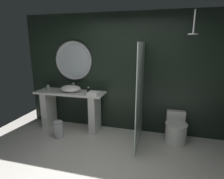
{
  "coord_description": "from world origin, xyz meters",
  "views": [
    {
      "loc": [
        0.77,
        -2.18,
        1.97
      ],
      "look_at": [
        -0.06,
        0.89,
        1.18
      ],
      "focal_mm": 30.25,
      "sensor_mm": 36.0,
      "label": 1
    }
  ],
  "objects_px": {
    "vessel_sink": "(71,89)",
    "folded_hand_towel": "(94,94)",
    "soap_dispenser": "(89,90)",
    "toilet": "(176,129)",
    "tumbler_cup": "(48,87)",
    "round_wall_mirror": "(73,61)",
    "rain_shower_head": "(193,30)",
    "waste_bin": "(58,129)"
  },
  "relations": [
    {
      "from": "vessel_sink",
      "to": "folded_hand_towel",
      "type": "relative_size",
      "value": 1.97
    },
    {
      "from": "soap_dispenser",
      "to": "toilet",
      "type": "height_order",
      "value": "soap_dispenser"
    },
    {
      "from": "tumbler_cup",
      "to": "round_wall_mirror",
      "type": "distance_m",
      "value": 0.88
    },
    {
      "from": "tumbler_cup",
      "to": "round_wall_mirror",
      "type": "relative_size",
      "value": 0.12
    },
    {
      "from": "round_wall_mirror",
      "to": "folded_hand_towel",
      "type": "height_order",
      "value": "round_wall_mirror"
    },
    {
      "from": "tumbler_cup",
      "to": "toilet",
      "type": "xyz_separation_m",
      "value": [
        2.93,
        -0.03,
        -0.69
      ]
    },
    {
      "from": "round_wall_mirror",
      "to": "rain_shower_head",
      "type": "bearing_deg",
      "value": -11.37
    },
    {
      "from": "soap_dispenser",
      "to": "rain_shower_head",
      "type": "distance_m",
      "value": 2.34
    },
    {
      "from": "tumbler_cup",
      "to": "rain_shower_head",
      "type": "bearing_deg",
      "value": -5.63
    },
    {
      "from": "round_wall_mirror",
      "to": "folded_hand_towel",
      "type": "distance_m",
      "value": 0.98
    },
    {
      "from": "round_wall_mirror",
      "to": "vessel_sink",
      "type": "bearing_deg",
      "value": -84.95
    },
    {
      "from": "toilet",
      "to": "waste_bin",
      "type": "distance_m",
      "value": 2.45
    },
    {
      "from": "soap_dispenser",
      "to": "waste_bin",
      "type": "xyz_separation_m",
      "value": [
        -0.52,
        -0.48,
        -0.76
      ]
    },
    {
      "from": "vessel_sink",
      "to": "round_wall_mirror",
      "type": "bearing_deg",
      "value": 95.05
    },
    {
      "from": "round_wall_mirror",
      "to": "toilet",
      "type": "height_order",
      "value": "round_wall_mirror"
    },
    {
      "from": "soap_dispenser",
      "to": "waste_bin",
      "type": "height_order",
      "value": "soap_dispenser"
    },
    {
      "from": "vessel_sink",
      "to": "round_wall_mirror",
      "type": "height_order",
      "value": "round_wall_mirror"
    },
    {
      "from": "toilet",
      "to": "vessel_sink",
      "type": "bearing_deg",
      "value": -179.33
    },
    {
      "from": "vessel_sink",
      "to": "rain_shower_head",
      "type": "xyz_separation_m",
      "value": [
        2.43,
        -0.24,
        1.2
      ]
    },
    {
      "from": "toilet",
      "to": "tumbler_cup",
      "type": "bearing_deg",
      "value": 179.44
    },
    {
      "from": "tumbler_cup",
      "to": "round_wall_mirror",
      "type": "bearing_deg",
      "value": 18.01
    },
    {
      "from": "vessel_sink",
      "to": "round_wall_mirror",
      "type": "distance_m",
      "value": 0.65
    },
    {
      "from": "soap_dispenser",
      "to": "waste_bin",
      "type": "bearing_deg",
      "value": -137.41
    },
    {
      "from": "toilet",
      "to": "round_wall_mirror",
      "type": "bearing_deg",
      "value": 174.58
    },
    {
      "from": "round_wall_mirror",
      "to": "tumbler_cup",
      "type": "bearing_deg",
      "value": -161.99
    },
    {
      "from": "rain_shower_head",
      "to": "vessel_sink",
      "type": "bearing_deg",
      "value": 174.25
    },
    {
      "from": "soap_dispenser",
      "to": "round_wall_mirror",
      "type": "xyz_separation_m",
      "value": [
        -0.46,
        0.25,
        0.61
      ]
    },
    {
      "from": "waste_bin",
      "to": "soap_dispenser",
      "type": "bearing_deg",
      "value": 42.59
    },
    {
      "from": "waste_bin",
      "to": "folded_hand_towel",
      "type": "relative_size",
      "value": 1.6
    },
    {
      "from": "soap_dispenser",
      "to": "rain_shower_head",
      "type": "xyz_separation_m",
      "value": [
        1.99,
        -0.24,
        1.21
      ]
    },
    {
      "from": "round_wall_mirror",
      "to": "waste_bin",
      "type": "distance_m",
      "value": 1.56
    },
    {
      "from": "toilet",
      "to": "waste_bin",
      "type": "relative_size",
      "value": 1.65
    },
    {
      "from": "folded_hand_towel",
      "to": "waste_bin",
      "type": "bearing_deg",
      "value": -154.47
    },
    {
      "from": "rain_shower_head",
      "to": "waste_bin",
      "type": "distance_m",
      "value": 3.21
    },
    {
      "from": "toilet",
      "to": "folded_hand_towel",
      "type": "bearing_deg",
      "value": -174.04
    },
    {
      "from": "round_wall_mirror",
      "to": "toilet",
      "type": "bearing_deg",
      "value": -5.42
    },
    {
      "from": "round_wall_mirror",
      "to": "soap_dispenser",
      "type": "bearing_deg",
      "value": -28.92
    },
    {
      "from": "tumbler_cup",
      "to": "rain_shower_head",
      "type": "relative_size",
      "value": 0.27
    },
    {
      "from": "tumbler_cup",
      "to": "folded_hand_towel",
      "type": "bearing_deg",
      "value": -9.56
    },
    {
      "from": "round_wall_mirror",
      "to": "waste_bin",
      "type": "bearing_deg",
      "value": -95.02
    },
    {
      "from": "folded_hand_towel",
      "to": "rain_shower_head",
      "type": "bearing_deg",
      "value": -2.94
    },
    {
      "from": "round_wall_mirror",
      "to": "rain_shower_head",
      "type": "height_order",
      "value": "rain_shower_head"
    }
  ]
}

